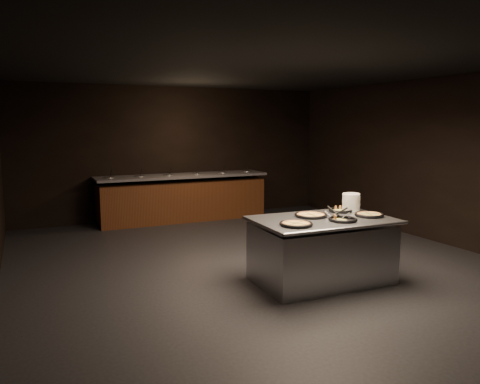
{
  "coord_description": "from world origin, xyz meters",
  "views": [
    {
      "loc": [
        -3.1,
        -6.08,
        2.06
      ],
      "look_at": [
        -0.14,
        0.3,
        1.05
      ],
      "focal_mm": 35.0,
      "sensor_mm": 36.0,
      "label": 1
    }
  ],
  "objects": [
    {
      "name": "server_right",
      "position": [
        0.62,
        -1.25,
        0.93
      ],
      "size": [
        0.3,
        0.17,
        0.15
      ],
      "rotation": [
        0.0,
        0.0,
        -0.39
      ],
      "color": "silver",
      "rests_on": "serving_counter"
    },
    {
      "name": "pan_veggie_slices",
      "position": [
        1.05,
        -1.23,
        0.87
      ],
      "size": [
        0.39,
        0.39,
        0.04
      ],
      "rotation": [
        0.0,
        0.0,
        -0.35
      ],
      "color": "black",
      "rests_on": "serving_counter"
    },
    {
      "name": "server_left",
      "position": [
        0.53,
        -1.08,
        0.92
      ],
      "size": [
        0.19,
        0.27,
        0.15
      ],
      "rotation": [
        0.0,
        0.0,
        2.18
      ],
      "color": "silver",
      "rests_on": "serving_counter"
    },
    {
      "name": "pan_cheese_slices_b",
      "position": [
        0.54,
        -1.34,
        0.87
      ],
      "size": [
        0.37,
        0.37,
        0.04
      ],
      "rotation": [
        0.0,
        0.0,
        2.25
      ],
      "color": "black",
      "rests_on": "serving_counter"
    },
    {
      "name": "pan_cheese_slices_a",
      "position": [
        0.91,
        -0.8,
        0.87
      ],
      "size": [
        0.34,
        0.34,
        0.04
      ],
      "rotation": [
        0.0,
        0.0,
        0.92
      ],
      "color": "black",
      "rests_on": "serving_counter"
    },
    {
      "name": "pan_veggie_whole",
      "position": [
        -0.15,
        -1.33,
        0.87
      ],
      "size": [
        0.41,
        0.41,
        0.04
      ],
      "rotation": [
        0.0,
        0.0,
        0.45
      ],
      "color": "black",
      "rests_on": "serving_counter"
    },
    {
      "name": "pan_cheese_whole",
      "position": [
        0.33,
        -0.93,
        0.87
      ],
      "size": [
        0.43,
        0.43,
        0.04
      ],
      "rotation": [
        0.0,
        0.0,
        -0.08
      ],
      "color": "black",
      "rests_on": "serving_counter"
    },
    {
      "name": "plate_stack",
      "position": [
        1.07,
        -0.82,
        0.98
      ],
      "size": [
        0.25,
        0.25,
        0.25
      ],
      "primitive_type": "cylinder",
      "color": "silver",
      "rests_on": "serving_counter"
    },
    {
      "name": "serving_counter",
      "position": [
        0.4,
        -1.09,
        0.41
      ],
      "size": [
        1.82,
        1.2,
        0.86
      ],
      "rotation": [
        0.0,
        0.0,
        -0.03
      ],
      "color": "silver",
      "rests_on": "ground"
    },
    {
      "name": "room",
      "position": [
        0.0,
        0.0,
        1.45
      ],
      "size": [
        7.02,
        8.02,
        2.92
      ],
      "color": "black",
      "rests_on": "ground"
    },
    {
      "name": "salad_bar",
      "position": [
        0.0,
        3.56,
        0.44
      ],
      "size": [
        3.7,
        0.83,
        1.18
      ],
      "color": "#583014",
      "rests_on": "ground"
    }
  ]
}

